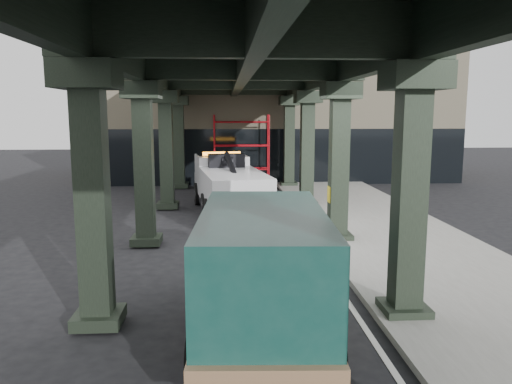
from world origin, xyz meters
name	(u,v)px	position (x,y,z in m)	size (l,w,h in m)	color
ground	(260,262)	(0.00, 0.00, 0.00)	(90.00, 90.00, 0.00)	black
sidewalk	(395,239)	(4.50, 2.00, 0.07)	(5.00, 40.00, 0.15)	gray
lane_stripe	(309,242)	(1.70, 2.00, 0.01)	(0.12, 38.00, 0.01)	silver
viaduct	(242,66)	(-0.40, 2.00, 5.46)	(7.40, 32.00, 6.40)	black
building	(269,114)	(2.00, 20.00, 4.00)	(22.00, 10.00, 8.00)	#C6B793
scaffolding	(241,149)	(0.00, 14.64, 2.11)	(3.08, 0.88, 4.00)	red
tow_truck	(228,184)	(-0.83, 6.91, 1.23)	(3.17, 7.93, 2.53)	black
towed_van	(263,267)	(-0.27, -4.45, 1.28)	(2.63, 5.97, 2.38)	#12413A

